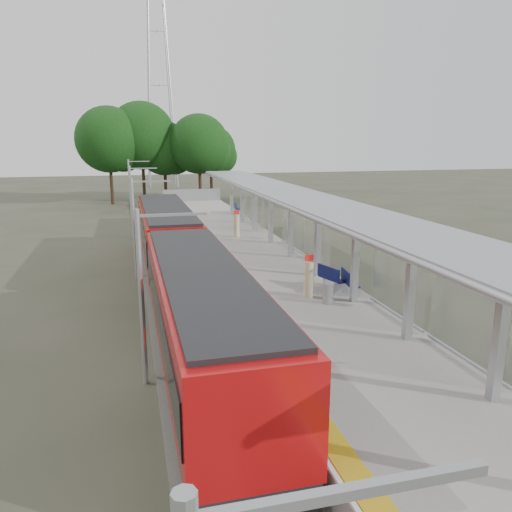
{
  "coord_description": "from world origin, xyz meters",
  "views": [
    {
      "loc": [
        -6.51,
        -7.45,
        7.34
      ],
      "look_at": [
        -1.19,
        13.27,
        2.3
      ],
      "focal_mm": 35.0,
      "sensor_mm": 36.0,
      "label": 1
    }
  ],
  "objects": [
    {
      "name": "info_pillar_near",
      "position": [
        0.42,
        10.9,
        1.78
      ],
      "size": [
        0.41,
        0.41,
        1.8
      ],
      "rotation": [
        0.0,
        0.0,
        0.08
      ],
      "color": "beige",
      "rests_on": "platform"
    },
    {
      "name": "litter_bin",
      "position": [
        0.89,
        10.0,
        1.41
      ],
      "size": [
        0.42,
        0.42,
        0.81
      ],
      "primitive_type": "cylinder",
      "rotation": [
        0.0,
        0.0,
        -0.05
      ],
      "color": "#9EA0A5",
      "rests_on": "platform"
    },
    {
      "name": "tactile_strip",
      "position": [
        -2.55,
        20.0,
        1.01
      ],
      "size": [
        0.6,
        50.0,
        0.02
      ],
      "primitive_type": "cube",
      "color": "gold",
      "rests_on": "platform"
    },
    {
      "name": "pylon",
      "position": [
        -1.0,
        73.0,
        19.0
      ],
      "size": [
        8.0,
        4.0,
        38.0
      ],
      "primitive_type": null,
      "color": "#9EA0A5",
      "rests_on": "ground"
    },
    {
      "name": "bench_mid",
      "position": [
        1.77,
        11.84,
        1.52
      ],
      "size": [
        0.84,
        1.52,
        0.99
      ],
      "rotation": [
        0.0,
        0.0,
        0.28
      ],
      "color": "#101750",
      "rests_on": "platform"
    },
    {
      "name": "bench_near",
      "position": [
        2.27,
        11.08,
        1.51
      ],
      "size": [
        0.61,
        1.46,
        0.97
      ],
      "rotation": [
        0.0,
        0.0,
        -0.13
      ],
      "color": "#101750",
      "rests_on": "platform"
    },
    {
      "name": "info_pillar_far",
      "position": [
        0.31,
        24.27,
        1.76
      ],
      "size": [
        0.4,
        0.4,
        1.76
      ],
      "rotation": [
        0.0,
        0.0,
        0.07
      ],
      "color": "beige",
      "rests_on": "platform"
    },
    {
      "name": "trackbed",
      "position": [
        -4.5,
        20.0,
        0.12
      ],
      "size": [
        3.0,
        70.0,
        0.24
      ],
      "primitive_type": "cube",
      "color": "#59544C",
      "rests_on": "ground"
    },
    {
      "name": "canopy",
      "position": [
        1.61,
        16.19,
        4.2
      ],
      "size": [
        3.27,
        38.0,
        3.66
      ],
      "color": "#9EA0A5",
      "rests_on": "platform"
    },
    {
      "name": "tree_cluster",
      "position": [
        -2.75,
        52.76,
        6.95
      ],
      "size": [
        18.68,
        10.2,
        11.59
      ],
      "color": "#382316",
      "rests_on": "ground"
    },
    {
      "name": "catenary_masts",
      "position": [
        -6.22,
        19.0,
        2.91
      ],
      "size": [
        2.08,
        48.16,
        5.4
      ],
      "color": "#9EA0A5",
      "rests_on": "ground"
    },
    {
      "name": "ground",
      "position": [
        0.0,
        0.0,
        0.0
      ],
      "size": [
        200.0,
        200.0,
        0.0
      ],
      "primitive_type": "plane",
      "color": "#474438",
      "rests_on": "ground"
    },
    {
      "name": "train",
      "position": [
        -4.5,
        13.91,
        2.05
      ],
      "size": [
        2.74,
        27.6,
        3.62
      ],
      "color": "black",
      "rests_on": "ground"
    },
    {
      "name": "end_fence",
      "position": [
        0.0,
        44.95,
        1.6
      ],
      "size": [
        6.0,
        0.1,
        1.2
      ],
      "primitive_type": "cube",
      "color": "#9EA0A5",
      "rests_on": "platform"
    },
    {
      "name": "platform",
      "position": [
        0.0,
        20.0,
        0.5
      ],
      "size": [
        6.0,
        50.0,
        1.0
      ],
      "primitive_type": "cube",
      "color": "gray",
      "rests_on": "ground"
    },
    {
      "name": "bench_far",
      "position": [
        2.62,
        34.94,
        1.51
      ],
      "size": [
        0.59,
        1.46,
        0.97
      ],
      "rotation": [
        0.0,
        0.0,
        -0.12
      ],
      "color": "#101750",
      "rests_on": "platform"
    }
  ]
}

